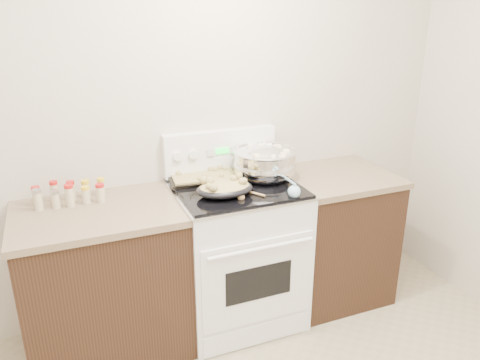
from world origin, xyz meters
name	(u,v)px	position (x,y,z in m)	size (l,w,h in m)	color
room_shell	(313,116)	(0.00, 0.00, 1.70)	(4.10, 3.60, 2.75)	beige
counter_left	(106,281)	(-0.48, 1.43, 0.46)	(0.93, 0.67, 0.92)	black
counter_right	(332,235)	(1.08, 1.43, 0.46)	(0.73, 0.67, 0.92)	black
kitchen_range	(237,251)	(0.35, 1.42, 0.49)	(0.78, 0.73, 1.22)	white
mixing_bowl	(265,164)	(0.57, 1.49, 1.04)	(0.50, 0.50, 0.24)	silver
roasting_pan	(224,188)	(0.23, 1.30, 0.99)	(0.34, 0.24, 0.11)	black
baking_sheet	(204,176)	(0.20, 1.63, 0.96)	(0.48, 0.36, 0.06)	black
wooden_spoon	(242,194)	(0.32, 1.26, 0.95)	(0.17, 0.24, 0.04)	tan
blue_ladle	(294,190)	(0.60, 1.15, 0.98)	(0.11, 0.26, 0.09)	#8DBDD2
spice_jars	(69,194)	(-0.61, 1.58, 0.98)	(0.40, 0.15, 0.13)	#BFB28C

